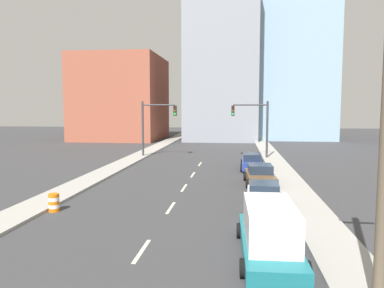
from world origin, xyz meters
name	(u,v)px	position (x,y,z in m)	size (l,w,h in m)	color
sidewalk_left	(155,148)	(-7.39, 44.49, 0.08)	(2.14, 88.97, 0.15)	#9E9B93
sidewalk_right	(267,150)	(7.39, 44.49, 0.08)	(2.14, 88.97, 0.15)	#9E9B93
lane_stripe_at_9m	(142,251)	(0.00, 8.95, 0.00)	(0.16, 2.40, 0.01)	beige
lane_stripe_at_15m	(171,208)	(0.00, 15.19, 0.00)	(0.16, 2.40, 0.01)	beige
lane_stripe_at_20m	(184,188)	(0.00, 20.38, 0.00)	(0.16, 2.40, 0.01)	beige
lane_stripe_at_25m	(193,175)	(0.00, 25.46, 0.00)	(0.16, 2.40, 0.01)	beige
lane_stripe_at_31m	(200,164)	(0.00, 31.36, 0.00)	(0.16, 2.40, 0.01)	beige
building_brick_left	(122,98)	(-16.74, 59.87, 7.17)	(14.00, 16.00, 14.35)	#9E513D
building_office_center	(223,69)	(0.82, 63.87, 12.48)	(12.00, 20.00, 24.96)	gray
building_glass_right	(292,49)	(13.46, 67.87, 16.44)	(13.00, 20.00, 32.88)	#8CADC6
traffic_signal_left	(152,121)	(-5.77, 36.04, 3.98)	(3.94, 0.35, 6.18)	#38383D
traffic_signal_right	(257,122)	(5.65, 36.04, 3.98)	(3.94, 0.35, 6.18)	#38383D
traffic_barrel	(54,203)	(-5.98, 13.76, 0.47)	(0.56, 0.56, 0.95)	orange
box_truck_teal	(269,232)	(4.76, 8.87, 0.96)	(2.34, 6.05, 2.04)	#196B75
sedan_white	(264,196)	(5.04, 15.77, 0.64)	(2.17, 4.41, 1.40)	silver
sedan_brown	(260,175)	(5.22, 22.16, 0.66)	(2.29, 4.41, 1.44)	brown
sedan_blue	(252,162)	(4.92, 28.80, 0.65)	(2.11, 4.83, 1.41)	navy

